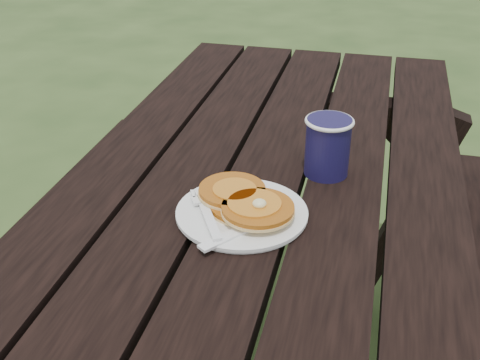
% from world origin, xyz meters
% --- Properties ---
extents(picnic_table, '(1.36, 1.80, 0.75)m').
position_xyz_m(picnic_table, '(0.00, 0.00, 0.37)').
color(picnic_table, black).
rests_on(picnic_table, ground).
extents(plate, '(0.23, 0.23, 0.01)m').
position_xyz_m(plate, '(-0.01, -0.06, 0.76)').
color(plate, white).
rests_on(plate, picnic_table).
extents(pancake_stack, '(0.18, 0.17, 0.04)m').
position_xyz_m(pancake_stack, '(-0.01, -0.05, 0.77)').
color(pancake_stack, '#B55F14').
rests_on(pancake_stack, plate).
extents(knife, '(0.12, 0.16, 0.00)m').
position_xyz_m(knife, '(0.01, -0.11, 0.76)').
color(knife, white).
rests_on(knife, plate).
extents(fork, '(0.11, 0.16, 0.01)m').
position_xyz_m(fork, '(-0.05, -0.11, 0.77)').
color(fork, white).
rests_on(fork, plate).
extents(coffee_cup, '(0.09, 0.09, 0.11)m').
position_xyz_m(coffee_cup, '(0.11, 0.13, 0.81)').
color(coffee_cup, '#15113A').
rests_on(coffee_cup, picnic_table).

